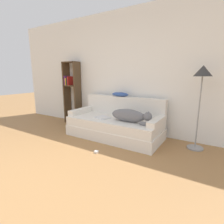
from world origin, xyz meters
name	(u,v)px	position (x,y,z in m)	size (l,w,h in m)	color
ground_plane	(2,196)	(0.00, 0.00, 0.00)	(20.00, 20.00, 0.00)	#9E7042
wall_back	(125,73)	(0.00, 2.84, 1.35)	(6.84, 0.06, 2.70)	white
couch	(114,128)	(0.07, 2.26, 0.20)	(1.97, 0.91, 0.41)	silver
couch_backrest	(123,106)	(0.07, 2.65, 0.62)	(1.93, 0.15, 0.42)	silver
couch_arm_left	(81,111)	(-0.84, 2.26, 0.47)	(0.15, 0.72, 0.11)	silver
couch_arm_right	(157,122)	(0.98, 2.26, 0.47)	(0.15, 0.72, 0.11)	silver
dog	(130,116)	(0.48, 2.17, 0.54)	(0.83, 0.25, 0.25)	slate
laptop	(103,117)	(-0.15, 2.16, 0.42)	(0.35, 0.32, 0.02)	silver
throw_pillow	(120,94)	(0.00, 2.63, 0.87)	(0.40, 0.16, 0.09)	#335199
bookshelf	(72,89)	(-1.52, 2.66, 0.92)	(0.44, 0.26, 1.64)	#4C3823
floor_lamp	(202,81)	(1.62, 2.51, 1.20)	(0.30, 0.30, 1.46)	gray
power_adapter	(96,152)	(0.22, 1.43, 0.02)	(0.06, 0.06, 0.04)	white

